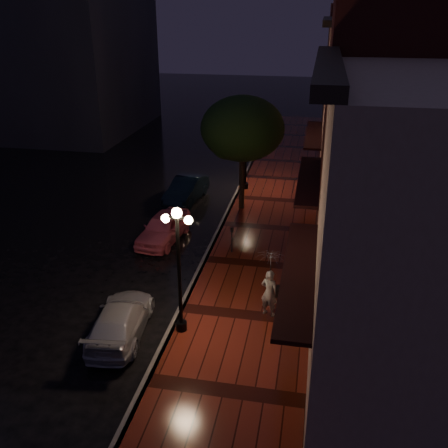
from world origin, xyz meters
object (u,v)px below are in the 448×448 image
Objects in this scene: street_tree at (243,130)px; silver_car at (121,320)px; streetlamp_near at (179,264)px; navy_car at (186,190)px; streetlamp_far at (246,147)px; woman_with_umbrella at (270,274)px; parking_meter at (232,237)px; pink_car at (164,227)px.

street_tree is 1.48× the size of silver_car.
navy_car is (-2.93, 11.79, -1.95)m from streetlamp_near.
streetlamp_far reaches higher than woman_with_umbrella.
streetlamp_far is at bearing 108.85° from parking_meter.
streetlamp_far is 1.80× the size of woman_with_umbrella.
pink_car is 3.42m from parking_meter.
streetlamp_far is 3.72× the size of parking_meter.
street_tree reaches higher than pink_car.
streetlamp_near is at bearing 49.23° from woman_with_umbrella.
woman_with_umbrella is (2.72, -12.57, -0.87)m from streetlamp_far.
pink_car is at bearing -124.20° from street_tree.
streetlamp_far reaches higher than parking_meter.
pink_car is at bearing -80.51° from navy_car.
pink_car is at bearing -110.00° from streetlamp_far.
streetlamp_near is at bearing -82.06° from parking_meter.
navy_car is 1.01× the size of silver_car.
streetlamp_near is 12.30m from navy_car.
woman_with_umbrella reaches higher than parking_meter.
parking_meter reaches higher than pink_car.
streetlamp_near is 7.47m from pink_car.
street_tree is (0.26, 10.99, 1.64)m from streetlamp_near.
streetlamp_near is at bearing -173.87° from silver_car.
navy_car is at bearing -39.87° from woman_with_umbrella.
streetlamp_near is 14.00m from streetlamp_far.
street_tree is 12.18m from silver_car.
woman_with_umbrella reaches higher than pink_car.
streetlamp_near is 3.72× the size of parking_meter.
silver_car is 3.39× the size of parking_meter.
parking_meter is at bearing -52.60° from navy_car.
silver_car is (-2.17, -11.41, -3.68)m from street_tree.
streetlamp_far is 1.09× the size of navy_car.
street_tree is (0.26, -3.01, 1.64)m from streetlamp_far.
parking_meter is at bearing -85.45° from streetlamp_far.
silver_car is at bearing -98.00° from parking_meter.
street_tree is 6.19m from parking_meter.
streetlamp_near is 1.14× the size of pink_car.
navy_car is (-3.19, 0.80, -3.59)m from street_tree.
pink_car is 7.61m from woman_with_umbrella.
parking_meter is at bearing -118.56° from silver_car.
navy_car is at bearing 165.97° from street_tree.
pink_car is (-2.91, -4.29, -3.60)m from street_tree.
navy_car is at bearing -142.94° from streetlamp_far.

